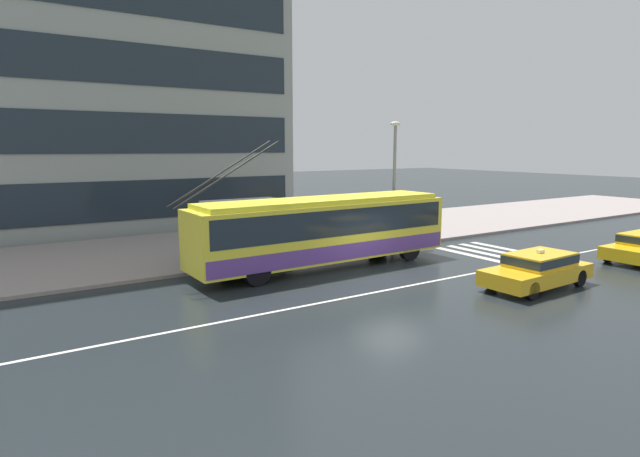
{
  "coord_description": "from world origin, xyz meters",
  "views": [
    {
      "loc": [
        -12.76,
        -14.82,
        5.06
      ],
      "look_at": [
        -1.28,
        3.16,
        1.66
      ],
      "focal_mm": 28.59,
      "sensor_mm": 36.0,
      "label": 1
    }
  ],
  "objects": [
    {
      "name": "crosswalk_stripe_inner_b",
      "position": [
        8.73,
        1.32,
        0.0
      ],
      "size": [
        0.44,
        4.4,
        0.01
      ],
      "primitive_type": "cube",
      "color": "beige",
      "rests_on": "ground_plane"
    },
    {
      "name": "crosswalk_stripe_center",
      "position": [
        7.83,
        1.32,
        0.0
      ],
      "size": [
        0.44,
        4.4,
        0.01
      ],
      "primitive_type": "cube",
      "color": "beige",
      "rests_on": "ground_plane"
    },
    {
      "name": "street_lamp",
      "position": [
        4.75,
        5.43,
        3.86
      ],
      "size": [
        0.6,
        0.32,
        6.24
      ],
      "color": "gray",
      "rests_on": "sidewalk_slab"
    },
    {
      "name": "lane_centre_line",
      "position": [
        0.0,
        -1.2,
        0.0
      ],
      "size": [
        72.0,
        0.14,
        0.01
      ],
      "primitive_type": "cube",
      "color": "silver",
      "rests_on": "ground_plane"
    },
    {
      "name": "crosswalk_stripe_inner_a",
      "position": [
        6.93,
        1.32,
        0.0
      ],
      "size": [
        0.44,
        4.4,
        0.01
      ],
      "primitive_type": "cube",
      "color": "beige",
      "rests_on": "ground_plane"
    },
    {
      "name": "sidewalk_slab",
      "position": [
        0.0,
        9.65,
        0.07
      ],
      "size": [
        80.0,
        10.0,
        0.14
      ],
      "primitive_type": "cube",
      "color": "gray",
      "rests_on": "ground_plane"
    },
    {
      "name": "pedestrian_at_shelter",
      "position": [
        -2.9,
        6.46,
        1.79
      ],
      "size": [
        1.61,
        1.61,
        2.0
      ],
      "color": "#56534C",
      "rests_on": "sidewalk_slab"
    },
    {
      "name": "ground_plane",
      "position": [
        0.0,
        0.0,
        0.0
      ],
      "size": [
        160.0,
        160.0,
        0.0
      ],
      "primitive_type": "plane",
      "color": "#202629"
    },
    {
      "name": "bus_shelter",
      "position": [
        -3.46,
        6.27,
        2.11
      ],
      "size": [
        3.51,
        1.88,
        2.59
      ],
      "color": "gray",
      "rests_on": "sidewalk_slab"
    },
    {
      "name": "taxi_oncoming_near",
      "position": [
        3.67,
        -3.85,
        0.7
      ],
      "size": [
        4.6,
        1.99,
        1.39
      ],
      "color": "gold",
      "rests_on": "ground_plane"
    },
    {
      "name": "trolleybus",
      "position": [
        -1.15,
        3.05,
        1.63
      ],
      "size": [
        12.4,
        2.83,
        5.33
      ],
      "color": "yellow",
      "rests_on": "ground_plane"
    },
    {
      "name": "crosswalk_stripe_edge_near",
      "position": [
        6.03,
        1.32,
        0.0
      ],
      "size": [
        0.44,
        4.4,
        0.01
      ],
      "primitive_type": "cube",
      "color": "beige",
      "rests_on": "ground_plane"
    },
    {
      "name": "pedestrian_approaching_curb",
      "position": [
        -1.01,
        7.0,
        1.84
      ],
      "size": [
        1.54,
        1.54,
        2.07
      ],
      "color": "#515046",
      "rests_on": "sidewalk_slab"
    }
  ]
}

